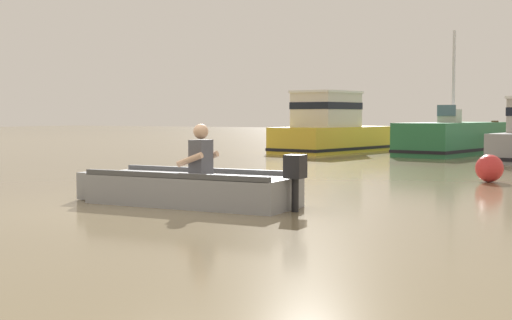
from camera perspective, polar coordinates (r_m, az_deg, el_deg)
The scene contains 5 objects.
ground_plane at distance 10.40m, azimuth -6.57°, elevation -3.70°, with size 120.00×120.00×0.00m, color #7A6B4C.
rowboat_with_person at distance 10.58m, azimuth -5.40°, elevation -2.21°, with size 3.71×1.23×1.19m.
moored_boat_yellow at distance 25.55m, azimuth 6.01°, elevation 2.40°, with size 2.89×5.53×2.16m.
moored_boat_green at distance 24.93m, azimuth 15.49°, elevation 1.63°, with size 2.72×5.91×4.12m.
mooring_buoy at distance 14.82m, azimuth 18.07°, elevation -0.63°, with size 0.54×0.54×0.54m, color red.
Camera 1 is at (6.09, -8.33, 1.32)m, focal length 50.29 mm.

